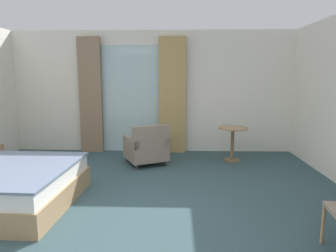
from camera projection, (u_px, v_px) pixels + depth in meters
The scene contains 7 objects.
ground at pixel (129, 225), 3.57m from camera, with size 6.88×7.52×0.10m, color #334C51.
wall_back at pixel (153, 92), 6.79m from camera, with size 6.48×0.12×2.70m, color white.
balcony_glass_door at pixel (132, 99), 6.75m from camera, with size 1.38×0.02×2.37m, color silver.
curtain_panel_left at pixel (91, 96), 6.67m from camera, with size 0.50×0.10×2.54m, color #897056.
curtain_panel_right at pixel (172, 96), 6.61m from camera, with size 0.59×0.10×2.54m, color tan.
armchair_by_window at pixel (147, 148), 5.82m from camera, with size 0.96×0.97×0.80m.
round_cafe_table at pixel (233, 136), 6.03m from camera, with size 0.59×0.59×0.69m.
Camera 1 is at (0.57, -3.31, 1.70)m, focal length 32.11 mm.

